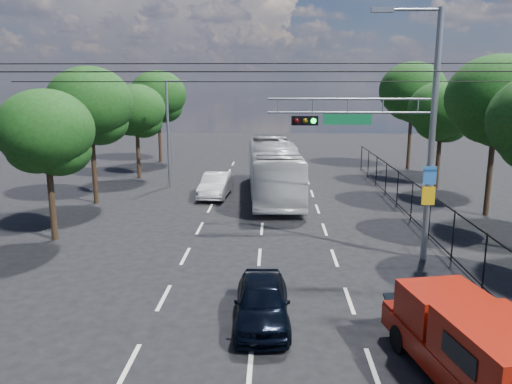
{
  "coord_description": "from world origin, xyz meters",
  "views": [
    {
      "loc": [
        0.54,
        -11.0,
        6.79
      ],
      "look_at": [
        -0.12,
        7.42,
        2.8
      ],
      "focal_mm": 35.0,
      "sensor_mm": 36.0,
      "label": 1
    }
  ],
  "objects_px": {
    "white_bus": "(273,170)",
    "signal_mast": "(400,126)",
    "white_van": "(216,185)",
    "red_pickup": "(471,344)",
    "navy_hatchback": "(262,301)"
  },
  "relations": [
    {
      "from": "navy_hatchback",
      "to": "white_van",
      "type": "bearing_deg",
      "value": 99.66
    },
    {
      "from": "white_bus",
      "to": "signal_mast",
      "type": "bearing_deg",
      "value": -70.69
    },
    {
      "from": "red_pickup",
      "to": "white_van",
      "type": "distance_m",
      "value": 21.13
    },
    {
      "from": "signal_mast",
      "to": "white_bus",
      "type": "relative_size",
      "value": 0.8
    },
    {
      "from": "red_pickup",
      "to": "white_bus",
      "type": "relative_size",
      "value": 0.47
    },
    {
      "from": "navy_hatchback",
      "to": "white_van",
      "type": "xyz_separation_m",
      "value": [
        -3.24,
        16.6,
        0.06
      ]
    },
    {
      "from": "navy_hatchback",
      "to": "white_van",
      "type": "height_order",
      "value": "white_van"
    },
    {
      "from": "red_pickup",
      "to": "navy_hatchback",
      "type": "xyz_separation_m",
      "value": [
        -4.78,
        2.95,
        -0.39
      ]
    },
    {
      "from": "white_van",
      "to": "red_pickup",
      "type": "bearing_deg",
      "value": -63.31
    },
    {
      "from": "signal_mast",
      "to": "red_pickup",
      "type": "relative_size",
      "value": 1.7
    },
    {
      "from": "navy_hatchback",
      "to": "white_bus",
      "type": "bearing_deg",
      "value": 87.61
    },
    {
      "from": "white_van",
      "to": "white_bus",
      "type": "bearing_deg",
      "value": 9.17
    },
    {
      "from": "navy_hatchback",
      "to": "white_van",
      "type": "relative_size",
      "value": 0.89
    },
    {
      "from": "signal_mast",
      "to": "red_pickup",
      "type": "xyz_separation_m",
      "value": [
        -0.27,
        -8.57,
        -4.19
      ]
    },
    {
      "from": "white_bus",
      "to": "white_van",
      "type": "xyz_separation_m",
      "value": [
        -3.53,
        -0.3,
        -0.94
      ]
    }
  ]
}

